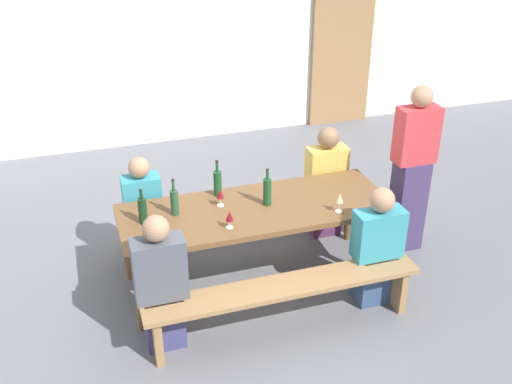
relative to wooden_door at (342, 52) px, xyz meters
The scene contains 18 objects.
ground_plane 4.27m from the wooden_door, 124.83° to the right, with size 24.00×24.00×0.00m, color slate.
back_wall 2.43m from the wooden_door, behind, with size 14.00×0.20×3.20m, color white.
wooden_door is the anchor object (origin of this frame).
tasting_table 4.16m from the wooden_door, 124.83° to the right, with size 2.34×0.86×0.75m.
bench_near 4.80m from the wooden_door, 119.81° to the right, with size 2.24×0.30×0.45m.
bench_far 3.63m from the wooden_door, 131.53° to the right, with size 2.24×0.30×0.45m.
wine_bottle_0 4.06m from the wooden_door, 123.75° to the right, with size 0.07×0.07×0.34m.
wine_bottle_1 4.72m from the wooden_door, 134.67° to the right, with size 0.07×0.07×0.30m.
wine_bottle_2 4.49m from the wooden_door, 132.71° to the right, with size 0.07×0.07×0.33m.
wine_bottle_3 4.05m from the wooden_door, 130.38° to the right, with size 0.07×0.07×0.34m.
wine_glass_0 4.21m from the wooden_door, 128.94° to the right, with size 0.06×0.06×0.16m.
wine_glass_1 4.07m from the wooden_door, 115.01° to the right, with size 0.06×0.06×0.18m.
wine_glass_2 4.53m from the wooden_door, 126.16° to the right, with size 0.06×0.06×0.15m.
seated_guest_near_0 5.19m from the wooden_door, 129.68° to the right, with size 0.39×0.24×1.15m.
seated_guest_near_1 4.28m from the wooden_door, 110.53° to the right, with size 0.41×0.24×1.08m.
seated_guest_far_0 4.34m from the wooden_door, 139.17° to the right, with size 0.34×0.24×1.09m.
seated_guest_far_1 3.21m from the wooden_door, 117.21° to the right, with size 0.39×0.24×1.15m.
standing_host 3.41m from the wooden_door, 103.59° to the right, with size 0.38×0.24×1.65m.
Camera 1 is at (-1.37, -4.28, 3.28)m, focal length 42.15 mm.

